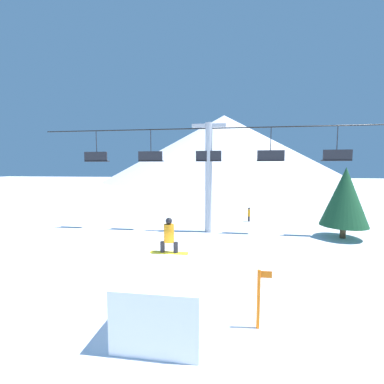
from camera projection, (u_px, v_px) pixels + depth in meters
name	position (u px, v px, depth m)	size (l,w,h in m)	color
ground_plane	(161.00, 327.00, 7.56)	(220.00, 220.00, 0.00)	white
mountain_ridge	(224.00, 148.00, 89.36)	(81.25, 81.25, 22.48)	silver
snow_ramp	(170.00, 291.00, 7.98)	(2.27, 3.70, 1.68)	white
snowboarder	(169.00, 236.00, 8.93)	(1.35, 0.36, 1.26)	yellow
chairlift	(209.00, 168.00, 18.26)	(24.97, 0.50, 7.81)	#B2B2B7
pine_tree_near	(345.00, 197.00, 16.76)	(2.94, 2.94, 4.69)	#4C3823
trail_marker	(259.00, 297.00, 7.41)	(0.41, 0.10, 1.76)	orange
distant_skier	(249.00, 214.00, 22.19)	(0.24, 0.24, 1.23)	black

